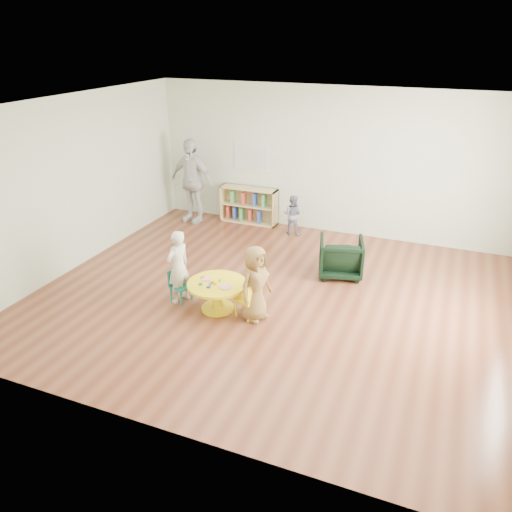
# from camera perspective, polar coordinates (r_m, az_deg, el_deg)

# --- Properties ---
(room) EXTENTS (7.10, 7.00, 2.80)m
(room) POSITION_cam_1_polar(r_m,az_deg,el_deg) (6.87, 2.34, 9.17)
(room) COLOR brown
(room) RESTS_ON ground
(activity_table) EXTENTS (0.85, 0.85, 0.47)m
(activity_table) POSITION_cam_1_polar(r_m,az_deg,el_deg) (7.16, -4.46, -4.02)
(activity_table) COLOR yellow
(activity_table) RESTS_ON ground
(kid_chair_left) EXTENTS (0.33, 0.33, 0.50)m
(kid_chair_left) POSITION_cam_1_polar(r_m,az_deg,el_deg) (7.48, -8.78, -3.18)
(kid_chair_left) COLOR #167965
(kid_chair_left) RESTS_ON ground
(kid_chair_right) EXTENTS (0.38, 0.38, 0.55)m
(kid_chair_right) POSITION_cam_1_polar(r_m,az_deg,el_deg) (6.95, -0.70, -4.90)
(kid_chair_right) COLOR yellow
(kid_chair_right) RESTS_ON ground
(bookshelf) EXTENTS (1.20, 0.30, 0.75)m
(bookshelf) POSITION_cam_1_polar(r_m,az_deg,el_deg) (10.43, -0.84, 5.83)
(bookshelf) COLOR tan
(bookshelf) RESTS_ON ground
(alphabet_poster) EXTENTS (0.74, 0.01, 0.54)m
(alphabet_poster) POSITION_cam_1_polar(r_m,az_deg,el_deg) (10.27, -0.52, 11.24)
(alphabet_poster) COLOR white
(alphabet_poster) RESTS_ON ground
(armchair) EXTENTS (0.85, 0.86, 0.64)m
(armchair) POSITION_cam_1_polar(r_m,az_deg,el_deg) (8.24, 9.66, -0.12)
(armchair) COLOR black
(armchair) RESTS_ON ground
(child_left) EXTENTS (0.37, 0.47, 1.12)m
(child_left) POSITION_cam_1_polar(r_m,az_deg,el_deg) (7.34, -8.89, -1.24)
(child_left) COLOR silver
(child_left) RESTS_ON ground
(child_right) EXTENTS (0.50, 0.62, 1.09)m
(child_right) POSITION_cam_1_polar(r_m,az_deg,el_deg) (6.81, -0.10, -3.17)
(child_right) COLOR yellow
(child_right) RESTS_ON ground
(toddler) EXTENTS (0.39, 0.31, 0.79)m
(toddler) POSITION_cam_1_polar(r_m,az_deg,el_deg) (9.82, 4.19, 4.74)
(toddler) COLOR #191940
(toddler) RESTS_ON ground
(adult_caretaker) EXTENTS (1.07, 0.58, 1.74)m
(adult_caretaker) POSITION_cam_1_polar(r_m,az_deg,el_deg) (10.43, -7.38, 8.52)
(adult_caretaker) COLOR silver
(adult_caretaker) RESTS_ON ground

